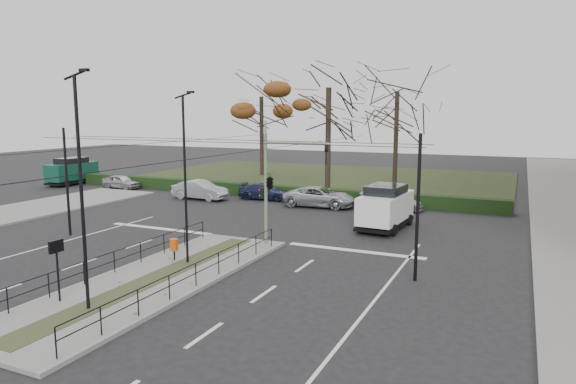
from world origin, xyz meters
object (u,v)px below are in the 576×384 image
at_px(streetlamp_median_far, 185,177).
at_px(litter_bin, 174,245).
at_px(parked_car_fourth, 320,197).
at_px(parked_car_fifth, 392,201).
at_px(parked_car_second, 200,190).
at_px(bare_tree_near, 329,96).
at_px(traffic_light, 272,180).
at_px(parked_car_third, 265,192).
at_px(info_panel, 56,253).
at_px(white_van, 386,206).
at_px(streetlamp_median_near, 82,191).
at_px(bare_tree_center, 397,98).
at_px(parked_car_first, 121,182).
at_px(green_van, 72,171).
at_px(rust_tree, 261,97).

bearing_deg(streetlamp_median_far, litter_bin, 174.71).
bearing_deg(streetlamp_median_far, parked_car_fourth, 89.64).
relative_size(parked_car_fourth, parked_car_fifth, 1.20).
bearing_deg(streetlamp_median_far, parked_car_second, 122.38).
bearing_deg(bare_tree_near, parked_car_second, -149.27).
bearing_deg(parked_car_second, traffic_light, -131.45).
distance_m(litter_bin, parked_car_third, 17.86).
height_order(info_panel, bare_tree_near, bare_tree_near).
bearing_deg(white_van, traffic_light, -123.34).
distance_m(streetlamp_median_near, bare_tree_center, 37.69).
height_order(litter_bin, info_panel, info_panel).
bearing_deg(parked_car_fifth, parked_car_first, 85.80).
xyz_separation_m(parked_car_first, white_van, (25.84, -6.18, 0.71)).
distance_m(green_van, bare_tree_center, 32.06).
xyz_separation_m(traffic_light, bare_tree_center, (0.22, 26.81, 4.79)).
height_order(litter_bin, bare_tree_center, bare_tree_center).
bearing_deg(info_panel, parked_car_third, 98.87).
bearing_deg(streetlamp_median_far, parked_car_fifth, 73.14).
bearing_deg(litter_bin, parked_car_first, 137.50).
bearing_deg(bare_tree_near, white_van, -53.08).
relative_size(litter_bin, streetlamp_median_near, 0.12).
xyz_separation_m(litter_bin, parked_car_third, (-4.18, 17.36, -0.21)).
relative_size(litter_bin, bare_tree_center, 0.08).
relative_size(streetlamp_median_near, parked_car_third, 1.85).
height_order(streetlamp_median_far, bare_tree_center, bare_tree_center).
bearing_deg(streetlamp_median_near, traffic_light, 80.64).
height_order(streetlamp_median_near, rust_tree, rust_tree).
relative_size(streetlamp_median_near, rust_tree, 0.72).
relative_size(streetlamp_median_near, green_van, 1.53).
bearing_deg(rust_tree, streetlamp_median_near, -71.20).
height_order(info_panel, parked_car_second, info_panel).
height_order(streetlamp_median_near, parked_car_second, streetlamp_median_near).
relative_size(traffic_light, parked_car_third, 1.30).
height_order(streetlamp_median_near, parked_car_first, streetlamp_median_near).
bearing_deg(streetlamp_median_near, green_van, 137.90).
xyz_separation_m(parked_car_second, rust_tree, (-2.89, 16.24, 7.82)).
bearing_deg(litter_bin, rust_tree, 110.56).
relative_size(info_panel, rust_tree, 0.20).
distance_m(streetlamp_median_far, rust_tree, 34.32).
distance_m(parked_car_first, bare_tree_center, 27.02).
bearing_deg(litter_bin, parked_car_fourth, 86.81).
relative_size(litter_bin, info_panel, 0.44).
bearing_deg(streetlamp_median_far, white_van, 60.77).
relative_size(white_van, rust_tree, 0.46).
distance_m(parked_car_second, green_van, 16.36).
bearing_deg(traffic_light, parked_car_fourth, 98.94).
bearing_deg(info_panel, white_van, 66.01).
bearing_deg(parked_car_fourth, bare_tree_near, 9.35).
bearing_deg(parked_car_first, white_van, -100.76).
xyz_separation_m(traffic_light, parked_car_third, (-6.92, 12.83, -2.79)).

